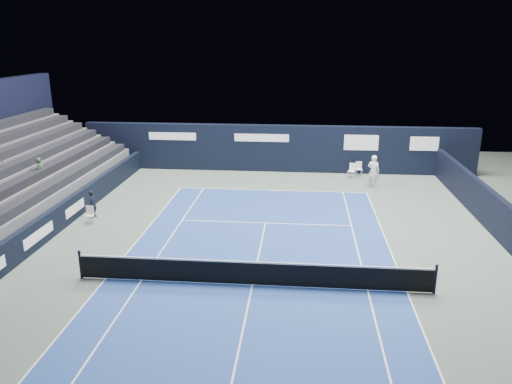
% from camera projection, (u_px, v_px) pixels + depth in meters
% --- Properties ---
extents(ground, '(48.00, 48.00, 0.00)m').
position_uv_depth(ground, '(257.00, 262.00, 19.95)').
color(ground, '#4F5E53').
rests_on(ground, ground).
extents(court_surface, '(10.97, 23.77, 0.01)m').
position_uv_depth(court_surface, '(252.00, 285.00, 18.04)').
color(court_surface, navy).
rests_on(court_surface, ground).
extents(enclosure_wall_right, '(0.30, 22.00, 1.80)m').
position_uv_depth(enclosure_wall_right, '(496.00, 215.00, 22.56)').
color(enclosure_wall_right, black).
rests_on(enclosure_wall_right, ground).
extents(folding_chair_back_a, '(0.45, 0.47, 0.91)m').
position_uv_depth(folding_chair_back_a, '(359.00, 166.00, 32.48)').
color(folding_chair_back_a, silver).
rests_on(folding_chair_back_a, ground).
extents(folding_chair_back_b, '(0.54, 0.53, 0.94)m').
position_uv_depth(folding_chair_back_b, '(352.00, 169.00, 31.93)').
color(folding_chair_back_b, white).
rests_on(folding_chair_back_b, ground).
extents(line_judge_chair, '(0.39, 0.37, 0.85)m').
position_uv_depth(line_judge_chair, '(90.00, 213.00, 24.04)').
color(line_judge_chair, silver).
rests_on(line_judge_chair, ground).
extents(line_judge, '(0.48, 0.59, 1.40)m').
position_uv_depth(line_judge, '(93.00, 204.00, 24.74)').
color(line_judge, black).
rests_on(line_judge, ground).
extents(court_markings, '(11.03, 23.83, 0.00)m').
position_uv_depth(court_markings, '(252.00, 285.00, 18.04)').
color(court_markings, white).
rests_on(court_markings, court_surface).
extents(tennis_net, '(12.90, 0.10, 1.10)m').
position_uv_depth(tennis_net, '(252.00, 273.00, 17.89)').
color(tennis_net, black).
rests_on(tennis_net, ground).
extents(back_sponsor_wall, '(26.00, 0.63, 3.10)m').
position_uv_depth(back_sponsor_wall, '(277.00, 148.00, 33.29)').
color(back_sponsor_wall, black).
rests_on(back_sponsor_wall, ground).
extents(side_barrier_left, '(0.33, 22.00, 1.20)m').
position_uv_depth(side_barrier_left, '(72.00, 208.00, 24.39)').
color(side_barrier_left, black).
rests_on(side_barrier_left, ground).
extents(spectator_stand, '(6.00, 18.00, 6.40)m').
position_uv_depth(spectator_stand, '(6.00, 174.00, 25.30)').
color(spectator_stand, '#515154').
rests_on(spectator_stand, ground).
extents(tennis_player, '(0.83, 0.96, 1.94)m').
position_uv_depth(tennis_player, '(373.00, 171.00, 29.82)').
color(tennis_player, white).
rests_on(tennis_player, ground).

